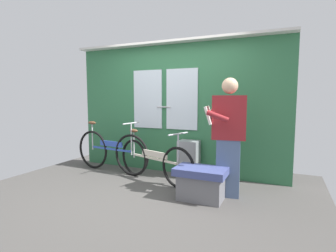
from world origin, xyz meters
TOP-DOWN VIEW (x-y plane):
  - ground_plane at (0.00, 0.00)m, footprint 5.05×3.97m
  - train_door_wall at (-0.01, 1.18)m, footprint 4.05×0.28m
  - bicycle_near_door at (-1.12, 0.71)m, footprint 1.73×0.44m
  - bicycle_leaning_behind at (-0.11, 0.51)m, footprint 1.63×0.68m
  - passenger_reading_newspaper at (1.15, 0.34)m, footprint 0.60×0.52m
  - trash_bin_by_wall at (0.35, 0.97)m, footprint 0.35×0.28m
  - bench_seat_corner at (0.85, 0.06)m, footprint 0.70×0.44m

SIDE VIEW (x-z plane):
  - ground_plane at x=0.00m, z-range -0.04..0.00m
  - bench_seat_corner at x=0.85m, z-range 0.02..0.47m
  - trash_bin_by_wall at x=0.35m, z-range 0.00..0.66m
  - bicycle_leaning_behind at x=-0.11m, z-range -0.08..0.79m
  - bicycle_near_door at x=-1.12m, z-range -0.08..0.88m
  - passenger_reading_newspaper at x=1.15m, z-range 0.05..1.73m
  - train_door_wall at x=-0.01m, z-range 0.05..2.47m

